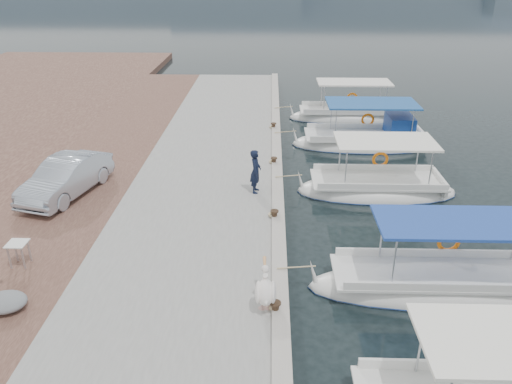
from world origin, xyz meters
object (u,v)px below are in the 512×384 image
fishing_caique_e (348,117)px  fishing_caique_d (367,142)px  fisherman (256,171)px  parked_car (66,177)px  fishing_caique_b (444,287)px  fishing_caique_c (376,190)px  pelican (266,291)px

fishing_caique_e → fishing_caique_d: bearing=-86.6°
fisherman → parked_car: size_ratio=0.40×
fisherman → parked_car: (-7.05, -0.44, -0.14)m
parked_car → fishing_caique_b: bearing=-6.8°
fisherman → parked_car: 7.07m
fishing_caique_d → fisherman: fishing_caique_d is taller
fisherman → fishing_caique_d: bearing=-32.9°
fishing_caique_c → fishing_caique_d: (0.58, 5.65, 0.06)m
fisherman → pelican: bearing=-170.5°
fisherman → fishing_caique_c: bearing=-71.3°
fisherman → fishing_caique_b: bearing=-128.7°
fishing_caique_b → fishing_caique_c: size_ratio=1.22×
fishing_caique_c → fisherman: size_ratio=3.78×
fishing_caique_c → fishing_caique_b: bearing=-83.9°
pelican → fisherman: size_ratio=0.81×
fishing_caique_b → pelican: 5.40m
pelican → parked_car: bearing=138.7°
fishing_caique_d → fisherman: 8.73m
parked_car → fisherman: bearing=18.4°
fishing_caique_d → parked_car: 14.43m
pelican → fisherman: (-0.46, 7.03, 0.29)m
fishing_caique_b → fishing_caique_e: same height
fishing_caique_d → pelican: size_ratio=5.37×
fishing_caique_b → pelican: (-5.07, -1.60, 0.92)m
fishing_caique_c → parked_car: bearing=-172.6°
pelican → fisherman: 7.05m
fishing_caique_d → fishing_caique_e: bearing=93.4°
fishing_caique_b → parked_car: bearing=158.4°
parked_car → fishing_caique_e: bearing=58.9°
fishing_caique_e → fisherman: (-5.14, -11.38, 1.22)m
fishing_caique_c → fishing_caique_e: 10.28m
pelican → fishing_caique_d: bearing=70.2°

